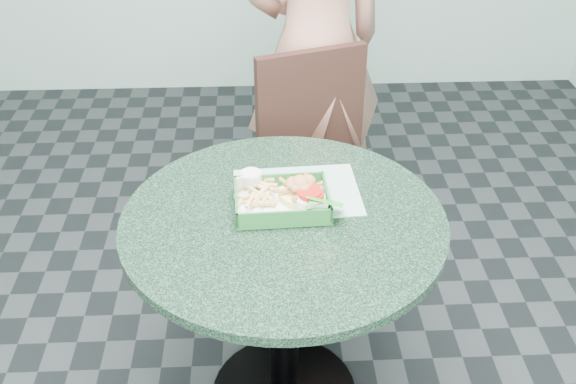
{
  "coord_description": "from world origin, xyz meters",
  "views": [
    {
      "loc": [
        -0.06,
        -1.54,
        1.91
      ],
      "look_at": [
        0.02,
        0.1,
        0.79
      ],
      "focal_mm": 42.0,
      "sensor_mm": 36.0,
      "label": 1
    }
  ],
  "objects_px": {
    "crab_sandwich": "(301,194)",
    "sauce_ramekin": "(253,182)",
    "cafe_table": "(284,268)",
    "diner_person": "(316,11)",
    "food_basket": "(282,209)",
    "dining_chair": "(312,156)"
  },
  "relations": [
    {
      "from": "cafe_table",
      "to": "crab_sandwich",
      "type": "xyz_separation_m",
      "value": [
        0.05,
        0.07,
        0.22
      ]
    },
    {
      "from": "cafe_table",
      "to": "food_basket",
      "type": "distance_m",
      "value": 0.19
    },
    {
      "from": "crab_sandwich",
      "to": "sauce_ramekin",
      "type": "height_order",
      "value": "crab_sandwich"
    },
    {
      "from": "food_basket",
      "to": "crab_sandwich",
      "type": "distance_m",
      "value": 0.07
    },
    {
      "from": "diner_person",
      "to": "food_basket",
      "type": "distance_m",
      "value": 1.01
    },
    {
      "from": "food_basket",
      "to": "sauce_ramekin",
      "type": "xyz_separation_m",
      "value": [
        -0.08,
        0.1,
        0.03
      ]
    },
    {
      "from": "dining_chair",
      "to": "sauce_ramekin",
      "type": "height_order",
      "value": "dining_chair"
    },
    {
      "from": "cafe_table",
      "to": "dining_chair",
      "type": "height_order",
      "value": "dining_chair"
    },
    {
      "from": "crab_sandwich",
      "to": "food_basket",
      "type": "bearing_deg",
      "value": -152.63
    },
    {
      "from": "dining_chair",
      "to": "crab_sandwich",
      "type": "distance_m",
      "value": 0.7
    },
    {
      "from": "food_basket",
      "to": "crab_sandwich",
      "type": "relative_size",
      "value": 2.13
    },
    {
      "from": "sauce_ramekin",
      "to": "cafe_table",
      "type": "bearing_deg",
      "value": -58.24
    },
    {
      "from": "cafe_table",
      "to": "sauce_ramekin",
      "type": "relative_size",
      "value": 14.46
    },
    {
      "from": "diner_person",
      "to": "dining_chair",
      "type": "bearing_deg",
      "value": 62.06
    },
    {
      "from": "cafe_table",
      "to": "food_basket",
      "type": "xyz_separation_m",
      "value": [
        -0.0,
        0.04,
        0.19
      ]
    },
    {
      "from": "crab_sandwich",
      "to": "sauce_ramekin",
      "type": "bearing_deg",
      "value": 154.23
    },
    {
      "from": "food_basket",
      "to": "sauce_ramekin",
      "type": "distance_m",
      "value": 0.13
    },
    {
      "from": "cafe_table",
      "to": "diner_person",
      "type": "bearing_deg",
      "value": 80.51
    },
    {
      "from": "diner_person",
      "to": "crab_sandwich",
      "type": "relative_size",
      "value": 16.06
    },
    {
      "from": "food_basket",
      "to": "crab_sandwich",
      "type": "height_order",
      "value": "crab_sandwich"
    },
    {
      "from": "food_basket",
      "to": "cafe_table",
      "type": "bearing_deg",
      "value": -86.42
    },
    {
      "from": "sauce_ramekin",
      "to": "dining_chair",
      "type": "bearing_deg",
      "value": 68.66
    }
  ]
}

